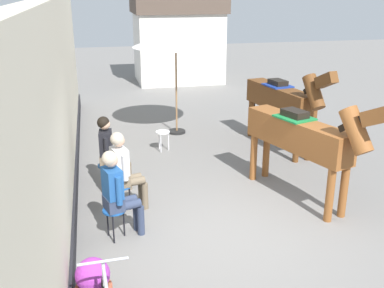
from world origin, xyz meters
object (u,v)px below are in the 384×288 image
at_px(seated_visitor_near, 117,190).
at_px(cafe_parasol, 176,39).
at_px(saddled_horse_near, 303,136).
at_px(flower_planter_near, 93,283).
at_px(spare_stool_white, 163,134).
at_px(saddled_horse_far, 283,100).
at_px(seated_visitor_middle, 124,168).
at_px(seated_visitor_far, 110,149).

xyz_separation_m(seated_visitor_near, cafe_parasol, (1.80, 4.85, 1.59)).
distance_m(saddled_horse_near, cafe_parasol, 4.60).
bearing_deg(flower_planter_near, spare_stool_white, 72.31).
height_order(seated_visitor_near, saddled_horse_far, saddled_horse_far).
bearing_deg(saddled_horse_far, spare_stool_white, 170.50).
bearing_deg(seated_visitor_middle, saddled_horse_near, -3.88).
distance_m(seated_visitor_far, spare_stool_white, 2.24).
bearing_deg(spare_stool_white, seated_visitor_middle, -111.23).
bearing_deg(seated_visitor_near, cafe_parasol, 69.69).
bearing_deg(saddled_horse_near, cafe_parasol, 108.08).
bearing_deg(cafe_parasol, saddled_horse_near, -71.92).
relative_size(seated_visitor_middle, saddled_horse_near, 0.48).
distance_m(seated_visitor_near, flower_planter_near, 1.63).
distance_m(seated_visitor_near, seated_visitor_far, 1.78).
bearing_deg(saddled_horse_near, flower_planter_near, -148.93).
xyz_separation_m(saddled_horse_near, saddled_horse_far, (0.72, 2.53, 0.00)).
bearing_deg(saddled_horse_far, flower_planter_near, -132.54).
height_order(saddled_horse_near, cafe_parasol, cafe_parasol).
height_order(saddled_horse_near, flower_planter_near, saddled_horse_near).
height_order(cafe_parasol, spare_stool_white, cafe_parasol).
bearing_deg(seated_visitor_far, saddled_horse_near, -19.87).
height_order(seated_visitor_near, saddled_horse_near, saddled_horse_near).
xyz_separation_m(seated_visitor_middle, spare_stool_white, (1.08, 2.77, -0.38)).
xyz_separation_m(flower_planter_near, cafe_parasol, (2.19, 6.37, 2.03)).
height_order(seated_visitor_middle, cafe_parasol, cafe_parasol).
bearing_deg(seated_visitor_near, saddled_horse_far, 39.04).
bearing_deg(seated_visitor_near, spare_stool_white, 71.06).
bearing_deg(seated_visitor_middle, flower_planter_near, -103.34).
height_order(seated_visitor_near, seated_visitor_middle, same).
xyz_separation_m(seated_visitor_near, seated_visitor_far, (-0.02, 1.78, 0.00)).
relative_size(seated_visitor_near, saddled_horse_far, 0.47).
distance_m(seated_visitor_far, cafe_parasol, 3.90).
xyz_separation_m(seated_visitor_middle, seated_visitor_far, (-0.18, 0.95, 0.00)).
distance_m(seated_visitor_near, saddled_horse_near, 3.26).
bearing_deg(seated_visitor_near, saddled_horse_near, 11.28).
relative_size(seated_visitor_far, spare_stool_white, 3.02).
bearing_deg(saddled_horse_near, saddled_horse_far, 74.02).
bearing_deg(cafe_parasol, seated_visitor_far, -120.55).
relative_size(cafe_parasol, spare_stool_white, 5.61).
xyz_separation_m(saddled_horse_far, spare_stool_white, (-2.66, 0.45, -0.76)).
relative_size(seated_visitor_near, cafe_parasol, 0.54).
relative_size(seated_visitor_middle, cafe_parasol, 0.54).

